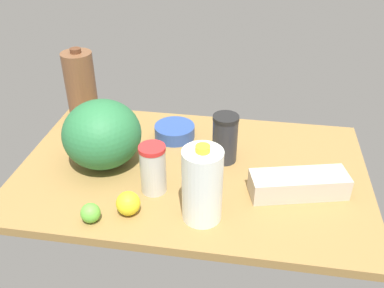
% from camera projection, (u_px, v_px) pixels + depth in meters
% --- Properties ---
extents(countertop, '(1.20, 0.76, 0.03)m').
position_uv_depth(countertop, '(192.00, 172.00, 1.49)').
color(countertop, olive).
rests_on(countertop, ground).
extents(shaker_bottle, '(0.09, 0.09, 0.18)m').
position_uv_depth(shaker_bottle, '(225.00, 138.00, 1.48)').
color(shaker_bottle, '#292B31').
rests_on(shaker_bottle, countertop).
extents(tumbler_cup, '(0.08, 0.08, 0.17)m').
position_uv_depth(tumbler_cup, '(153.00, 169.00, 1.34)').
color(tumbler_cup, beige).
rests_on(tumbler_cup, countertop).
extents(watermelon, '(0.27, 0.27, 0.23)m').
position_uv_depth(watermelon, '(102.00, 134.00, 1.45)').
color(watermelon, '#29703D').
rests_on(watermelon, countertop).
extents(chocolate_milk_jug, '(0.12, 0.12, 0.30)m').
position_uv_depth(chocolate_milk_jug, '(81.00, 85.00, 1.73)').
color(chocolate_milk_jug, brown).
rests_on(chocolate_milk_jug, countertop).
extents(egg_carton, '(0.32, 0.17, 0.07)m').
position_uv_depth(egg_carton, '(299.00, 184.00, 1.35)').
color(egg_carton, beige).
rests_on(egg_carton, countertop).
extents(milk_jug, '(0.12, 0.12, 0.25)m').
position_uv_depth(milk_jug, '(202.00, 185.00, 1.22)').
color(milk_jug, white).
rests_on(milk_jug, countertop).
extents(mixing_bowl, '(0.15, 0.15, 0.05)m').
position_uv_depth(mixing_bowl, '(175.00, 131.00, 1.65)').
color(mixing_bowl, '#2D4B95').
rests_on(mixing_bowl, countertop).
extents(lemon_by_jug, '(0.07, 0.07, 0.07)m').
position_uv_depth(lemon_by_jug, '(128.00, 203.00, 1.27)').
color(lemon_by_jug, yellow).
rests_on(lemon_by_jug, countertop).
extents(lime_near_front, '(0.06, 0.06, 0.06)m').
position_uv_depth(lime_near_front, '(129.00, 118.00, 1.73)').
color(lime_near_front, '#6FAE31').
rests_on(lime_near_front, countertop).
extents(lime_far_back, '(0.06, 0.06, 0.06)m').
position_uv_depth(lime_far_back, '(90.00, 213.00, 1.25)').
color(lime_far_back, '#60BB3C').
rests_on(lime_far_back, countertop).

